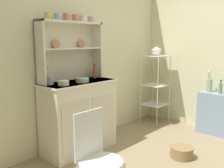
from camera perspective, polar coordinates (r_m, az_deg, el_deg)
The scene contains 20 objects.
wall_back at distance 3.61m, azimuth -6.02°, elevation 7.09°, with size 3.84×0.05×2.50m, color beige.
hutch_cabinet at distance 3.32m, azimuth -7.30°, elevation -6.97°, with size 0.99×0.45×0.90m.
hutch_shelf_unit at distance 3.31m, azimuth -9.48°, elevation 8.17°, with size 0.92×0.18×0.74m.
bakers_rack at distance 4.41m, azimuth 9.65°, elevation 0.55°, with size 0.40×0.36×1.16m.
side_shelf_blue at distance 4.22m, azimuth 22.03°, elevation -6.06°, with size 0.28×0.48×0.63m, color #849EBC.
wire_chair at distance 2.15m, azimuth -3.66°, elevation -14.91°, with size 0.36×0.36×0.85m.
floor_basket at distance 3.33m, azimuth 15.28°, elevation -14.44°, with size 0.27×0.27×0.14m, color #93754C.
cup_gold_0 at distance 3.10m, azimuth -14.08°, elevation 14.49°, with size 0.09×0.07×0.08m.
cup_sky_1 at distance 3.17m, azimuth -12.02°, elevation 14.43°, with size 0.09×0.08×0.08m.
cup_terracotta_2 at distance 3.25m, azimuth -10.19°, elevation 14.48°, with size 0.08×0.07×0.09m.
cup_rose_3 at distance 3.34m, azimuth -8.13°, elevation 14.34°, with size 0.09×0.08×0.09m.
cup_cream_4 at distance 3.42m, azimuth -6.40°, elevation 14.24°, with size 0.10×0.08×0.08m.
cup_lilac_5 at distance 3.51m, azimuth -4.73°, elevation 14.11°, with size 0.09×0.07×0.08m.
bowl_mixing_large at distance 2.99m, azimuth -10.77°, elevation 0.26°, with size 0.13×0.13×0.06m, color silver.
bowl_floral_medium at distance 3.17m, azimuth -6.61°, elevation 0.85°, with size 0.16×0.16×0.05m, color #9EB78E.
jam_bottle at distance 3.52m, azimuth -3.87°, elevation 2.52°, with size 0.05×0.05×0.18m.
utensil_jar at distance 3.06m, azimuth -13.66°, elevation 0.96°, with size 0.08×0.08×0.24m.
porcelain_teapot at distance 4.36m, azimuth 9.83°, elevation 7.19°, with size 0.23×0.14×0.16m.
flower_vase at distance 4.17m, azimuth 20.85°, elevation -0.20°, with size 0.09×0.09×0.34m.
oil_bottle at distance 4.12m, azimuth 23.00°, elevation -0.81°, with size 0.05×0.05×0.20m.
Camera 1 is at (-2.40, -1.07, 1.41)m, focal length 41.06 mm.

